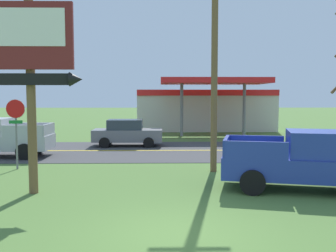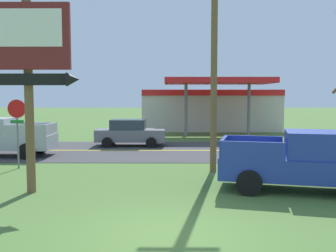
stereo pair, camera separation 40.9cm
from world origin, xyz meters
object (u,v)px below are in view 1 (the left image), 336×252
Objects in this scene: utility_pole at (215,41)px; gas_station at (205,108)px; pickup_blue_parked_on_lawn at (305,161)px; car_grey_near_lane at (127,133)px; stop_sign at (16,121)px; motel_sign at (31,58)px.

utility_pole reaches higher than gas_station.
gas_station is 22.56m from pickup_blue_parked_on_lawn.
utility_pole is 1.81× the size of pickup_blue_parked_on_lawn.
car_grey_near_lane is at bearing 121.49° from pickup_blue_parked_on_lawn.
stop_sign is at bearing -118.29° from gas_station.
gas_station is 13.01m from car_grey_near_lane.
utility_pole is 2.37× the size of car_grey_near_lane.
utility_pole is 10.00m from car_grey_near_lane.
car_grey_near_lane is at bearing -117.91° from gas_station.
motel_sign is 1.13× the size of pickup_blue_parked_on_lawn.
gas_station reaches higher than car_grey_near_lane.
motel_sign is 7.14m from utility_pole.
utility_pole reaches higher than car_grey_near_lane.
stop_sign is at bearing -118.88° from car_grey_near_lane.
gas_station is (8.00, 22.84, -2.31)m from motel_sign.
pickup_blue_parked_on_lawn is (10.79, -3.80, -1.06)m from stop_sign.
stop_sign is 0.70× the size of car_grey_near_lane.
motel_sign is 12.04m from car_grey_near_lane.
stop_sign is 0.25× the size of gas_station.
motel_sign is 9.32m from pickup_blue_parked_on_lawn.
pickup_blue_parked_on_lawn reaches higher than car_grey_near_lane.
stop_sign is at bearing 160.57° from pickup_blue_parked_on_lawn.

